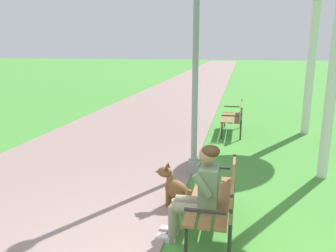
{
  "coord_description": "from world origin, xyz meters",
  "views": [
    {
      "loc": [
        0.71,
        -2.73,
        2.37
      ],
      "look_at": [
        -0.6,
        3.25,
        0.9
      ],
      "focal_mm": 35.55,
      "sensor_mm": 36.0,
      "label": 1
    }
  ],
  "objects_px": {
    "dog_brown": "(180,193)",
    "park_bench_mid": "(235,115)",
    "park_bench_near": "(218,195)",
    "lamp_post_near": "(196,64)",
    "person_seated_on_near_bench": "(200,190)"
  },
  "relations": [
    {
      "from": "dog_brown",
      "to": "park_bench_mid",
      "type": "bearing_deg",
      "value": 81.89
    },
    {
      "from": "dog_brown",
      "to": "park_bench_near",
      "type": "bearing_deg",
      "value": -40.96
    },
    {
      "from": "park_bench_mid",
      "to": "lamp_post_near",
      "type": "bearing_deg",
      "value": -101.34
    },
    {
      "from": "park_bench_near",
      "to": "lamp_post_near",
      "type": "height_order",
      "value": "lamp_post_near"
    },
    {
      "from": "park_bench_mid",
      "to": "lamp_post_near",
      "type": "xyz_separation_m",
      "value": [
        -0.67,
        -3.34,
        1.56
      ]
    },
    {
      "from": "park_bench_near",
      "to": "dog_brown",
      "type": "xyz_separation_m",
      "value": [
        -0.58,
        0.51,
        -0.25
      ]
    },
    {
      "from": "person_seated_on_near_bench",
      "to": "lamp_post_near",
      "type": "height_order",
      "value": "lamp_post_near"
    },
    {
      "from": "park_bench_near",
      "to": "person_seated_on_near_bench",
      "type": "bearing_deg",
      "value": -127.74
    },
    {
      "from": "park_bench_near",
      "to": "person_seated_on_near_bench",
      "type": "relative_size",
      "value": 1.2
    },
    {
      "from": "person_seated_on_near_bench",
      "to": "lamp_post_near",
      "type": "distance_m",
      "value": 2.61
    },
    {
      "from": "park_bench_near",
      "to": "person_seated_on_near_bench",
      "type": "xyz_separation_m",
      "value": [
        -0.21,
        -0.27,
        0.17
      ]
    },
    {
      "from": "dog_brown",
      "to": "lamp_post_near",
      "type": "relative_size",
      "value": 0.21
    },
    {
      "from": "lamp_post_near",
      "to": "park_bench_near",
      "type": "bearing_deg",
      "value": -73.16
    },
    {
      "from": "park_bench_near",
      "to": "park_bench_mid",
      "type": "bearing_deg",
      "value": 89.0
    },
    {
      "from": "park_bench_mid",
      "to": "dog_brown",
      "type": "relative_size",
      "value": 1.8
    }
  ]
}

